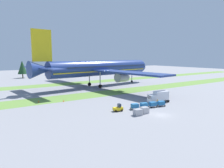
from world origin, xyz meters
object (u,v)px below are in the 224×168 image
at_px(cargo_dolly_second, 144,105).
at_px(ground_crew_marshaller, 158,102).
at_px(cargo_dolly_lead, 135,106).
at_px(airliner, 99,68).
at_px(baggage_tug, 118,108).
at_px(catering_truck, 159,96).
at_px(cargo_dolly_fourth, 161,103).
at_px(taxiway_marker_1, 39,101).
at_px(uld_container_0, 138,112).
at_px(uld_container_1, 144,110).
at_px(taxiway_marker_0, 64,101).
at_px(cargo_dolly_third, 153,104).

height_order(cargo_dolly_second, ground_crew_marshaller, ground_crew_marshaller).
bearing_deg(cargo_dolly_lead, airliner, -5.97).
bearing_deg(baggage_tug, ground_crew_marshaller, -81.58).
relative_size(catering_truck, ground_crew_marshaller, 4.16).
distance_m(cargo_dolly_fourth, taxiway_marker_1, 37.86).
xyz_separation_m(cargo_dolly_lead, uld_container_0, (-3.04, -4.77, -0.15)).
bearing_deg(cargo_dolly_fourth, taxiway_marker_1, 59.93).
height_order(uld_container_0, uld_container_1, uld_container_1).
bearing_deg(catering_truck, taxiway_marker_0, 63.97).
height_order(ground_crew_marshaller, uld_container_1, ground_crew_marshaller).
relative_size(airliner, cargo_dolly_third, 32.84).
relative_size(cargo_dolly_second, ground_crew_marshaller, 1.41).
relative_size(baggage_tug, taxiway_marker_1, 4.10).
distance_m(catering_truck, uld_container_0, 16.08).
height_order(cargo_dolly_fourth, uld_container_1, uld_container_1).
height_order(baggage_tug, taxiway_marker_1, baggage_tug).
bearing_deg(cargo_dolly_third, taxiway_marker_1, 57.57).
bearing_deg(airliner, cargo_dolly_fourth, -12.90).
distance_m(uld_container_0, taxiway_marker_0, 26.53).
height_order(cargo_dolly_fourth, taxiway_marker_0, cargo_dolly_fourth).
bearing_deg(catering_truck, airliner, 7.49).
bearing_deg(cargo_dolly_third, cargo_dolly_fourth, -90.00).
distance_m(taxiway_marker_0, taxiway_marker_1, 7.71).
xyz_separation_m(cargo_dolly_fourth, uld_container_0, (-11.57, -3.09, -0.15)).
relative_size(cargo_dolly_lead, taxiway_marker_0, 4.10).
xyz_separation_m(airliner, cargo_dolly_third, (-7.38, -43.61, -7.95)).
height_order(cargo_dolly_second, taxiway_marker_0, cargo_dolly_second).
relative_size(cargo_dolly_lead, taxiway_marker_1, 3.58).
relative_size(ground_crew_marshaller, uld_container_0, 0.87).
height_order(airliner, catering_truck, airliner).
distance_m(baggage_tug, uld_container_1, 6.96).
relative_size(ground_crew_marshaller, taxiway_marker_1, 2.54).
bearing_deg(ground_crew_marshaller, cargo_dolly_second, -87.75).
bearing_deg(taxiway_marker_0, cargo_dolly_lead, -56.59).
height_order(cargo_dolly_lead, catering_truck, catering_truck).
xyz_separation_m(ground_crew_marshaller, taxiway_marker_0, (-22.21, 19.49, -0.65)).
relative_size(baggage_tug, uld_container_1, 1.40).
xyz_separation_m(catering_truck, uld_container_1, (-11.89, -6.46, -1.15)).
distance_m(airliner, uld_container_1, 49.42).
xyz_separation_m(cargo_dolly_second, uld_container_0, (-5.88, -4.21, -0.15)).
height_order(uld_container_1, taxiway_marker_1, uld_container_1).
relative_size(uld_container_0, taxiway_marker_1, 2.92).
bearing_deg(taxiway_marker_1, baggage_tug, -56.03).
xyz_separation_m(ground_crew_marshaller, taxiway_marker_1, (-29.09, 22.95, -0.60)).
distance_m(airliner, taxiway_marker_0, 35.66).
xyz_separation_m(airliner, cargo_dolly_second, (-10.23, -43.05, -7.95)).
xyz_separation_m(cargo_dolly_lead, catering_truck, (11.45, 2.10, 1.03)).
bearing_deg(taxiway_marker_0, baggage_tug, -66.65).
bearing_deg(baggage_tug, cargo_dolly_lead, -90.00).
xyz_separation_m(cargo_dolly_lead, taxiway_marker_1, (-19.94, 23.25, -0.58)).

